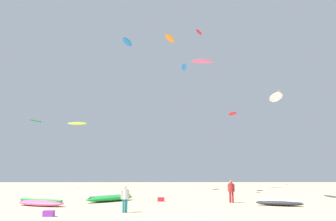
{
  "coord_description": "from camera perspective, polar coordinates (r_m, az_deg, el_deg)",
  "views": [
    {
      "loc": [
        -0.36,
        -15.27,
        2.39
      ],
      "look_at": [
        0.0,
        17.63,
        8.53
      ],
      "focal_mm": 35.02,
      "sensor_mm": 36.0,
      "label": 1
    }
  ],
  "objects": [
    {
      "name": "kite_aloft_5",
      "position": [
        43.9,
        -7.11,
        11.73
      ],
      "size": [
        1.54,
        2.88,
        0.67
      ],
      "color": "blue"
    },
    {
      "name": "gear_bag",
      "position": [
        19.61,
        -20.05,
        -16.49
      ],
      "size": [
        0.56,
        0.36,
        0.32
      ],
      "primitive_type": "cube",
      "color": "purple",
      "rests_on": "ground"
    },
    {
      "name": "kite_aloft_2",
      "position": [
        40.77,
        0.36,
        12.45
      ],
      "size": [
        1.64,
        2.83,
        0.42
      ],
      "color": "orange"
    },
    {
      "name": "kite_aloft_3",
      "position": [
        47.84,
        11.16,
        -0.53
      ],
      "size": [
        1.2,
        2.34,
        0.53
      ],
      "color": "red"
    },
    {
      "name": "kite_aloft_6",
      "position": [
        59.12,
        5.4,
        13.42
      ],
      "size": [
        1.7,
        2.57,
        0.42
      ],
      "color": "red"
    },
    {
      "name": "kite_aloft_4",
      "position": [
        52.4,
        -22.02,
        -1.78
      ],
      "size": [
        1.44,
        2.12,
        0.27
      ],
      "color": "green"
    },
    {
      "name": "person_midground",
      "position": [
        26.76,
        10.94,
        -13.35
      ],
      "size": [
        0.56,
        0.39,
        1.72
      ],
      "rotation": [
        0.0,
        0.0,
        4.5
      ],
      "color": "#B21E23",
      "rests_on": "ground"
    },
    {
      "name": "kite_grounded_mid",
      "position": [
        27.88,
        -10.03,
        -14.78
      ],
      "size": [
        4.1,
        4.34,
        0.55
      ],
      "color": "green",
      "rests_on": "ground"
    },
    {
      "name": "kite_aloft_8",
      "position": [
        48.48,
        6.02,
        8.51
      ],
      "size": [
        3.24,
        1.07,
        0.59
      ],
      "color": "#E5598C"
    },
    {
      "name": "kite_aloft_1",
      "position": [
        36.68,
        2.84,
        7.51
      ],
      "size": [
        0.71,
        2.34,
        0.59
      ],
      "color": "blue"
    },
    {
      "name": "kite_aloft_0",
      "position": [
        58.54,
        -15.48,
        -2.17
      ],
      "size": [
        3.35,
        1.07,
        0.78
      ],
      "color": "yellow"
    },
    {
      "name": "cooler_box",
      "position": [
        27.57,
        -1.23,
        -15.21
      ],
      "size": [
        0.56,
        0.36,
        0.32
      ],
      "primitive_type": "cube",
      "color": "red",
      "rests_on": "ground"
    },
    {
      "name": "kite_grounded_far",
      "position": [
        25.56,
        -21.27,
        -14.72
      ],
      "size": [
        4.13,
        2.63,
        0.51
      ],
      "color": "#E5598C",
      "rests_on": "ground"
    },
    {
      "name": "kite_aloft_7",
      "position": [
        32.36,
        18.24,
        2.2
      ],
      "size": [
        1.72,
        3.95,
        0.49
      ],
      "color": "white"
    },
    {
      "name": "person_foreground",
      "position": [
        20.27,
        -7.49,
        -14.65
      ],
      "size": [
        0.47,
        0.36,
        1.57
      ],
      "rotation": [
        0.0,
        0.0,
        5.21
      ],
      "color": "teal",
      "rests_on": "ground"
    },
    {
      "name": "kite_grounded_near",
      "position": [
        25.31,
        18.77,
        -15.02
      ],
      "size": [
        3.36,
        2.25,
        0.43
      ],
      "color": "#2D2D33",
      "rests_on": "ground"
    }
  ]
}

